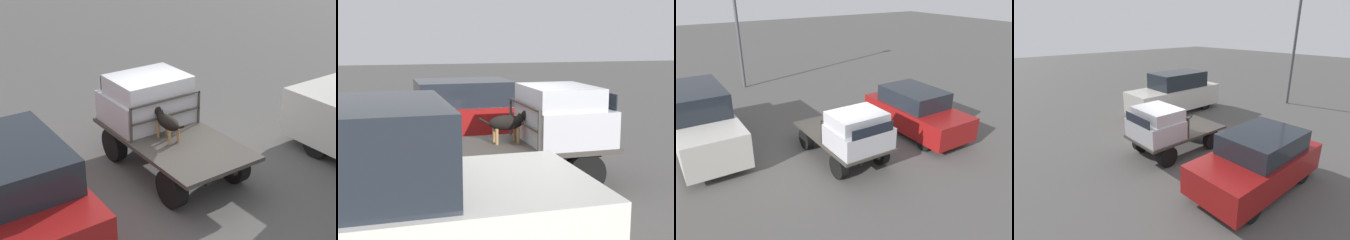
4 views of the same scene
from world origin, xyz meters
TOP-DOWN VIEW (x-y plane):
  - ground_plane at (0.00, 0.00)m, footprint 80.00×80.00m
  - flatbed_truck at (0.00, 0.00)m, footprint 3.48×1.83m
  - truck_cab at (0.94, 0.00)m, footprint 1.43×1.71m
  - truck_headboard at (0.19, 0.00)m, footprint 0.04×1.71m
  - dog at (-0.05, 0.16)m, footprint 1.02×0.28m
  - parked_sedan at (-0.15, 3.38)m, footprint 4.12×1.84m
  - parked_pickup_far at (-3.01, -3.74)m, footprint 5.14×1.88m
  - light_pole_near at (-9.26, -0.51)m, footprint 0.46×0.46m

SIDE VIEW (x-z plane):
  - ground_plane at x=0.00m, z-range 0.00..0.00m
  - flatbed_truck at x=0.00m, z-range 0.17..0.95m
  - parked_sedan at x=-0.15m, z-range 0.00..1.67m
  - parked_pickup_far at x=-3.01m, z-range -0.04..2.12m
  - dog at x=-0.05m, z-range 0.85..1.48m
  - truck_headboard at x=0.19m, z-range 0.91..1.65m
  - truck_cab at x=0.94m, z-range 0.76..1.81m
  - light_pole_near at x=-9.26m, z-range 1.09..8.08m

